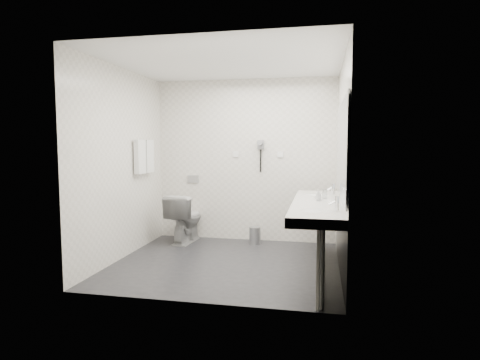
# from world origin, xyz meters

# --- Properties ---
(floor) EXTENTS (2.80, 2.80, 0.00)m
(floor) POSITION_xyz_m (0.00, 0.00, 0.00)
(floor) COLOR #252429
(floor) RESTS_ON ground
(ceiling) EXTENTS (2.80, 2.80, 0.00)m
(ceiling) POSITION_xyz_m (0.00, 0.00, 2.50)
(ceiling) COLOR white
(ceiling) RESTS_ON wall_back
(wall_back) EXTENTS (2.80, 0.00, 2.80)m
(wall_back) POSITION_xyz_m (0.00, 1.30, 1.25)
(wall_back) COLOR white
(wall_back) RESTS_ON floor
(wall_front) EXTENTS (2.80, 0.00, 2.80)m
(wall_front) POSITION_xyz_m (0.00, -1.30, 1.25)
(wall_front) COLOR white
(wall_front) RESTS_ON floor
(wall_left) EXTENTS (0.00, 2.60, 2.60)m
(wall_left) POSITION_xyz_m (-1.40, 0.00, 1.25)
(wall_left) COLOR white
(wall_left) RESTS_ON floor
(wall_right) EXTENTS (0.00, 2.60, 2.60)m
(wall_right) POSITION_xyz_m (1.40, 0.00, 1.25)
(wall_right) COLOR white
(wall_right) RESTS_ON floor
(vanity_counter) EXTENTS (0.55, 2.20, 0.10)m
(vanity_counter) POSITION_xyz_m (1.12, -0.20, 0.80)
(vanity_counter) COLOR white
(vanity_counter) RESTS_ON floor
(vanity_panel) EXTENTS (0.03, 2.15, 0.75)m
(vanity_panel) POSITION_xyz_m (1.15, -0.20, 0.38)
(vanity_panel) COLOR gray
(vanity_panel) RESTS_ON floor
(vanity_post_near) EXTENTS (0.06, 0.06, 0.75)m
(vanity_post_near) POSITION_xyz_m (1.18, -1.24, 0.38)
(vanity_post_near) COLOR silver
(vanity_post_near) RESTS_ON floor
(vanity_post_far) EXTENTS (0.06, 0.06, 0.75)m
(vanity_post_far) POSITION_xyz_m (1.18, 0.84, 0.38)
(vanity_post_far) COLOR silver
(vanity_post_far) RESTS_ON floor
(mirror) EXTENTS (0.02, 2.20, 1.05)m
(mirror) POSITION_xyz_m (1.39, -0.20, 1.45)
(mirror) COLOR #B2BCC6
(mirror) RESTS_ON wall_right
(basin_near) EXTENTS (0.40, 0.31, 0.05)m
(basin_near) POSITION_xyz_m (1.12, -0.85, 0.83)
(basin_near) COLOR white
(basin_near) RESTS_ON vanity_counter
(basin_far) EXTENTS (0.40, 0.31, 0.05)m
(basin_far) POSITION_xyz_m (1.12, 0.45, 0.83)
(basin_far) COLOR white
(basin_far) RESTS_ON vanity_counter
(faucet_near) EXTENTS (0.04, 0.04, 0.15)m
(faucet_near) POSITION_xyz_m (1.32, -0.85, 0.92)
(faucet_near) COLOR silver
(faucet_near) RESTS_ON vanity_counter
(faucet_far) EXTENTS (0.04, 0.04, 0.15)m
(faucet_far) POSITION_xyz_m (1.32, 0.45, 0.92)
(faucet_far) COLOR silver
(faucet_far) RESTS_ON vanity_counter
(soap_bottle_a) EXTENTS (0.05, 0.05, 0.11)m
(soap_bottle_a) POSITION_xyz_m (1.15, -0.09, 0.91)
(soap_bottle_a) COLOR beige
(soap_bottle_a) RESTS_ON vanity_counter
(soap_bottle_b) EXTENTS (0.09, 0.09, 0.09)m
(soap_bottle_b) POSITION_xyz_m (1.13, -0.05, 0.89)
(soap_bottle_b) COLOR beige
(soap_bottle_b) RESTS_ON vanity_counter
(soap_bottle_c) EXTENTS (0.06, 0.06, 0.13)m
(soap_bottle_c) POSITION_xyz_m (1.13, -0.16, 0.92)
(soap_bottle_c) COLOR beige
(soap_bottle_c) RESTS_ON vanity_counter
(glass_left) EXTENTS (0.08, 0.08, 0.11)m
(glass_left) POSITION_xyz_m (1.21, 0.10, 0.90)
(glass_left) COLOR silver
(glass_left) RESTS_ON vanity_counter
(toilet) EXTENTS (0.48, 0.77, 0.75)m
(toilet) POSITION_xyz_m (-0.88, 0.96, 0.37)
(toilet) COLOR white
(toilet) RESTS_ON floor
(flush_plate) EXTENTS (0.18, 0.02, 0.12)m
(flush_plate) POSITION_xyz_m (-0.85, 1.29, 0.95)
(flush_plate) COLOR #B2B5BA
(flush_plate) RESTS_ON wall_back
(pedal_bin) EXTENTS (0.19, 0.19, 0.24)m
(pedal_bin) POSITION_xyz_m (0.20, 1.05, 0.12)
(pedal_bin) COLOR #B2B5BA
(pedal_bin) RESTS_ON floor
(bin_lid) EXTENTS (0.17, 0.17, 0.02)m
(bin_lid) POSITION_xyz_m (0.20, 1.05, 0.25)
(bin_lid) COLOR #B2B5BA
(bin_lid) RESTS_ON pedal_bin
(towel_rail) EXTENTS (0.02, 0.62, 0.02)m
(towel_rail) POSITION_xyz_m (-1.35, 0.55, 1.55)
(towel_rail) COLOR silver
(towel_rail) RESTS_ON wall_left
(towel_near) EXTENTS (0.07, 0.24, 0.48)m
(towel_near) POSITION_xyz_m (-1.34, 0.41, 1.33)
(towel_near) COLOR white
(towel_near) RESTS_ON towel_rail
(towel_far) EXTENTS (0.07, 0.24, 0.48)m
(towel_far) POSITION_xyz_m (-1.34, 0.69, 1.33)
(towel_far) COLOR white
(towel_far) RESTS_ON towel_rail
(dryer_cradle) EXTENTS (0.10, 0.04, 0.14)m
(dryer_cradle) POSITION_xyz_m (0.25, 1.27, 1.50)
(dryer_cradle) COLOR gray
(dryer_cradle) RESTS_ON wall_back
(dryer_barrel) EXTENTS (0.08, 0.14, 0.08)m
(dryer_barrel) POSITION_xyz_m (0.25, 1.20, 1.53)
(dryer_barrel) COLOR gray
(dryer_barrel) RESTS_ON dryer_cradle
(dryer_cord) EXTENTS (0.02, 0.02, 0.35)m
(dryer_cord) POSITION_xyz_m (0.25, 1.26, 1.25)
(dryer_cord) COLOR black
(dryer_cord) RESTS_ON dryer_cradle
(switch_plate_a) EXTENTS (0.09, 0.02, 0.09)m
(switch_plate_a) POSITION_xyz_m (-0.15, 1.29, 1.35)
(switch_plate_a) COLOR white
(switch_plate_a) RESTS_ON wall_back
(switch_plate_b) EXTENTS (0.09, 0.02, 0.09)m
(switch_plate_b) POSITION_xyz_m (0.55, 1.29, 1.35)
(switch_plate_b) COLOR white
(switch_plate_b) RESTS_ON wall_back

